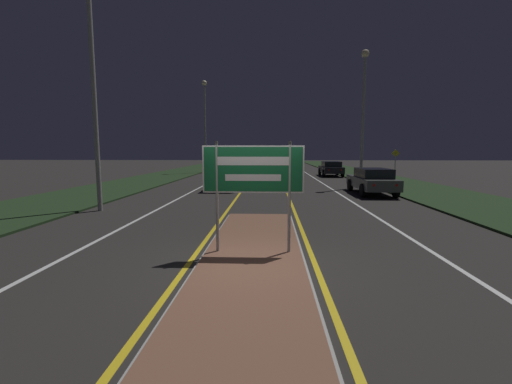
{
  "coord_description": "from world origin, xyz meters",
  "views": [
    {
      "loc": [
        0.39,
        -6.75,
        2.37
      ],
      "look_at": [
        0.0,
        2.29,
        1.28
      ],
      "focal_mm": 24.0,
      "sensor_mm": 36.0,
      "label": 1
    }
  ],
  "objects_px": {
    "streetlight_left_far": "(205,114)",
    "car_receding_1": "(331,168)",
    "highway_sign": "(253,174)",
    "car_receding_2": "(288,164)",
    "car_approaching_1": "(241,166)",
    "streetlight_left_near": "(92,56)",
    "car_receding_0": "(372,180)",
    "warning_sign": "(395,162)",
    "streetlight_right_near": "(364,102)",
    "car_approaching_0": "(226,176)"
  },
  "relations": [
    {
      "from": "streetlight_left_far",
      "to": "car_receding_0",
      "type": "bearing_deg",
      "value": -53.96
    },
    {
      "from": "car_receding_0",
      "to": "warning_sign",
      "type": "distance_m",
      "value": 9.09
    },
    {
      "from": "streetlight_left_near",
      "to": "car_receding_0",
      "type": "relative_size",
      "value": 2.05
    },
    {
      "from": "car_approaching_0",
      "to": "streetlight_left_far",
      "type": "bearing_deg",
      "value": 105.48
    },
    {
      "from": "car_approaching_1",
      "to": "warning_sign",
      "type": "xyz_separation_m",
      "value": [
        12.75,
        -7.94,
        0.72
      ]
    },
    {
      "from": "car_receding_2",
      "to": "streetlight_left_far",
      "type": "bearing_deg",
      "value": -156.1
    },
    {
      "from": "streetlight_left_far",
      "to": "warning_sign",
      "type": "xyz_separation_m",
      "value": [
        16.55,
        -9.05,
        -4.69
      ]
    },
    {
      "from": "highway_sign",
      "to": "streetlight_left_near",
      "type": "height_order",
      "value": "streetlight_left_near"
    },
    {
      "from": "streetlight_left_near",
      "to": "car_approaching_1",
      "type": "relative_size",
      "value": 2.09
    },
    {
      "from": "car_receding_2",
      "to": "car_approaching_1",
      "type": "bearing_deg",
      "value": -135.11
    },
    {
      "from": "streetlight_left_near",
      "to": "car_receding_1",
      "type": "relative_size",
      "value": 2.22
    },
    {
      "from": "car_receding_1",
      "to": "warning_sign",
      "type": "height_order",
      "value": "warning_sign"
    },
    {
      "from": "streetlight_left_far",
      "to": "streetlight_right_near",
      "type": "bearing_deg",
      "value": -46.66
    },
    {
      "from": "highway_sign",
      "to": "streetlight_left_near",
      "type": "xyz_separation_m",
      "value": [
        -6.39,
        5.6,
        4.08
      ]
    },
    {
      "from": "streetlight_left_near",
      "to": "car_receding_2",
      "type": "bearing_deg",
      "value": 71.99
    },
    {
      "from": "streetlight_left_far",
      "to": "car_receding_1",
      "type": "relative_size",
      "value": 2.26
    },
    {
      "from": "streetlight_left_near",
      "to": "car_approaching_1",
      "type": "bearing_deg",
      "value": 80.43
    },
    {
      "from": "car_receding_0",
      "to": "car_approaching_1",
      "type": "xyz_separation_m",
      "value": [
        -8.66,
        16.02,
        0.04
      ]
    },
    {
      "from": "streetlight_right_near",
      "to": "streetlight_left_far",
      "type": "bearing_deg",
      "value": 133.34
    },
    {
      "from": "car_approaching_1",
      "to": "car_receding_0",
      "type": "bearing_deg",
      "value": -61.61
    },
    {
      "from": "streetlight_right_near",
      "to": "car_receding_2",
      "type": "relative_size",
      "value": 2.07
    },
    {
      "from": "highway_sign",
      "to": "streetlight_right_near",
      "type": "relative_size",
      "value": 0.29
    },
    {
      "from": "streetlight_left_far",
      "to": "car_receding_0",
      "type": "height_order",
      "value": "streetlight_left_far"
    },
    {
      "from": "streetlight_right_near",
      "to": "warning_sign",
      "type": "relative_size",
      "value": 3.62
    },
    {
      "from": "streetlight_left_near",
      "to": "streetlight_right_near",
      "type": "bearing_deg",
      "value": 36.57
    },
    {
      "from": "car_approaching_1",
      "to": "warning_sign",
      "type": "bearing_deg",
      "value": -31.91
    },
    {
      "from": "highway_sign",
      "to": "car_receding_0",
      "type": "bearing_deg",
      "value": 62.44
    },
    {
      "from": "streetlight_left_near",
      "to": "car_approaching_0",
      "type": "relative_size",
      "value": 2.03
    },
    {
      "from": "highway_sign",
      "to": "car_receding_2",
      "type": "xyz_separation_m",
      "value": [
        2.34,
        32.45,
        -1.06
      ]
    },
    {
      "from": "car_approaching_0",
      "to": "car_receding_2",
      "type": "bearing_deg",
      "value": 75.55
    },
    {
      "from": "car_receding_0",
      "to": "car_receding_2",
      "type": "height_order",
      "value": "car_receding_2"
    },
    {
      "from": "car_receding_2",
      "to": "car_approaching_0",
      "type": "bearing_deg",
      "value": -104.45
    },
    {
      "from": "car_receding_0",
      "to": "car_approaching_1",
      "type": "height_order",
      "value": "car_approaching_1"
    },
    {
      "from": "car_receding_1",
      "to": "highway_sign",
      "type": "bearing_deg",
      "value": -103.68
    },
    {
      "from": "car_receding_0",
      "to": "car_receding_1",
      "type": "height_order",
      "value": "car_receding_0"
    },
    {
      "from": "streetlight_right_near",
      "to": "streetlight_left_near",
      "type": "bearing_deg",
      "value": -143.43
    },
    {
      "from": "streetlight_right_near",
      "to": "car_approaching_0",
      "type": "xyz_separation_m",
      "value": [
        -8.72,
        -1.13,
        -4.69
      ]
    },
    {
      "from": "car_approaching_0",
      "to": "car_receding_1",
      "type": "bearing_deg",
      "value": 52.13
    },
    {
      "from": "car_approaching_0",
      "to": "warning_sign",
      "type": "xyz_separation_m",
      "value": [
        12.49,
        5.62,
        0.76
      ]
    },
    {
      "from": "streetlight_left_near",
      "to": "car_approaching_1",
      "type": "distance_m",
      "value": 22.72
    },
    {
      "from": "car_receding_0",
      "to": "car_approaching_0",
      "type": "relative_size",
      "value": 0.99
    },
    {
      "from": "highway_sign",
      "to": "car_receding_1",
      "type": "distance_m",
      "value": 25.5
    },
    {
      "from": "car_approaching_1",
      "to": "car_receding_1",
      "type": "bearing_deg",
      "value": -16.99
    },
    {
      "from": "streetlight_right_near",
      "to": "highway_sign",
      "type": "bearing_deg",
      "value": -112.7
    },
    {
      "from": "highway_sign",
      "to": "car_approaching_1",
      "type": "height_order",
      "value": "highway_sign"
    },
    {
      "from": "streetlight_left_far",
      "to": "streetlight_right_near",
      "type": "relative_size",
      "value": 1.11
    },
    {
      "from": "streetlight_left_far",
      "to": "car_receding_2",
      "type": "xyz_separation_m",
      "value": [
        8.85,
        3.92,
        -5.42
      ]
    },
    {
      "from": "car_receding_0",
      "to": "car_receding_1",
      "type": "xyz_separation_m",
      "value": [
        0.07,
        13.35,
        -0.02
      ]
    },
    {
      "from": "warning_sign",
      "to": "streetlight_right_near",
      "type": "bearing_deg",
      "value": -130.04
    },
    {
      "from": "car_receding_1",
      "to": "streetlight_left_near",
      "type": "bearing_deg",
      "value": -122.95
    }
  ]
}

